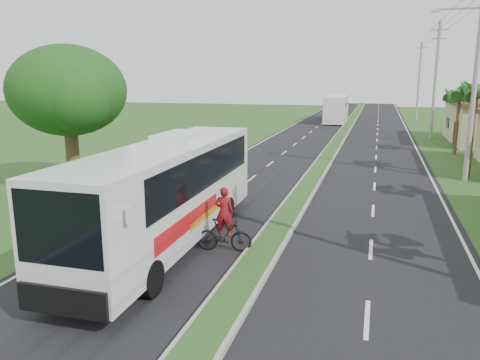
# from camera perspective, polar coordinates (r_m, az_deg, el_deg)

# --- Properties ---
(ground) EXTENTS (180.00, 180.00, 0.00)m
(ground) POSITION_cam_1_polar(r_m,az_deg,el_deg) (12.96, -0.94, -14.54)
(ground) COLOR #2C511D
(ground) RESTS_ON ground
(road_asphalt) EXTENTS (14.00, 160.00, 0.02)m
(road_asphalt) POSITION_cam_1_polar(r_m,az_deg,el_deg) (31.76, 9.86, 1.61)
(road_asphalt) COLOR black
(road_asphalt) RESTS_ON ground
(median_strip) EXTENTS (1.20, 160.00, 0.18)m
(median_strip) POSITION_cam_1_polar(r_m,az_deg,el_deg) (31.75, 9.86, 1.77)
(median_strip) COLOR gray
(median_strip) RESTS_ON ground
(lane_edge_left) EXTENTS (0.12, 160.00, 0.01)m
(lane_edge_left) POSITION_cam_1_polar(r_m,az_deg,el_deg) (33.17, -1.72, 2.23)
(lane_edge_left) COLOR silver
(lane_edge_left) RESTS_ON ground
(lane_edge_right) EXTENTS (0.12, 160.00, 0.01)m
(lane_edge_right) POSITION_cam_1_polar(r_m,az_deg,el_deg) (31.74, 21.95, 0.86)
(lane_edge_right) COLOR silver
(lane_edge_right) RESTS_ON ground
(palm_verge_c) EXTENTS (2.40, 2.40, 5.85)m
(palm_verge_c) POSITION_cam_1_polar(r_m,az_deg,el_deg) (30.50, 26.88, 9.70)
(palm_verge_c) COLOR #473321
(palm_verge_c) RESTS_ON ground
(palm_verge_d) EXTENTS (2.40, 2.40, 5.25)m
(palm_verge_d) POSITION_cam_1_polar(r_m,az_deg,el_deg) (39.48, 25.24, 9.35)
(palm_verge_d) COLOR #473321
(palm_verge_d) RESTS_ON ground
(shade_tree) EXTENTS (6.30, 6.00, 7.54)m
(shade_tree) POSITION_cam_1_polar(r_m,az_deg,el_deg) (26.19, -20.41, 9.81)
(shade_tree) COLOR #473321
(shade_tree) RESTS_ON ground
(utility_pole_b) EXTENTS (3.20, 0.28, 12.00)m
(utility_pole_b) POSITION_cam_1_polar(r_m,az_deg,el_deg) (29.46, 26.80, 11.88)
(utility_pole_b) COLOR gray
(utility_pole_b) RESTS_ON ground
(utility_pole_c) EXTENTS (1.60, 0.28, 11.00)m
(utility_pole_c) POSITION_cam_1_polar(r_m,az_deg,el_deg) (49.28, 22.72, 11.26)
(utility_pole_c) COLOR gray
(utility_pole_c) RESTS_ON ground
(utility_pole_d) EXTENTS (1.60, 0.28, 10.50)m
(utility_pole_d) POSITION_cam_1_polar(r_m,az_deg,el_deg) (69.21, 20.99, 11.26)
(utility_pole_d) COLOR gray
(utility_pole_d) RESTS_ON ground
(coach_bus_main) EXTENTS (2.71, 12.10, 3.90)m
(coach_bus_main) POSITION_cam_1_polar(r_m,az_deg,el_deg) (16.48, -8.63, -0.81)
(coach_bus_main) COLOR silver
(coach_bus_main) RESTS_ON ground
(coach_bus_far) EXTENTS (2.90, 12.07, 3.50)m
(coach_bus_far) POSITION_cam_1_polar(r_m,az_deg,el_deg) (64.70, 11.72, 8.74)
(coach_bus_far) COLOR white
(coach_bus_far) RESTS_ON ground
(motorcyclist) EXTENTS (1.96, 0.80, 2.29)m
(motorcyclist) POSITION_cam_1_polar(r_m,az_deg,el_deg) (16.04, -1.94, -5.99)
(motorcyclist) COLOR black
(motorcyclist) RESTS_ON ground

